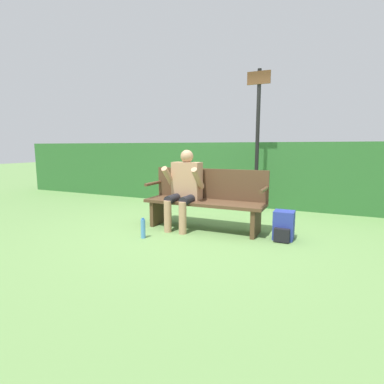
{
  "coord_description": "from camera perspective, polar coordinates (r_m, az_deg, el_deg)",
  "views": [
    {
      "loc": [
        1.64,
        -4.06,
        1.22
      ],
      "look_at": [
        -0.15,
        -0.1,
        0.57
      ],
      "focal_mm": 28.0,
      "sensor_mm": 36.0,
      "label": 1
    }
  ],
  "objects": [
    {
      "name": "signpost",
      "position": [
        5.69,
        12.37,
        10.84
      ],
      "size": [
        0.41,
        0.09,
        2.6
      ],
      "color": "black",
      "rests_on": "ground"
    },
    {
      "name": "hedge_back",
      "position": [
        6.45,
        9.52,
        3.43
      ],
      "size": [
        12.0,
        0.43,
        1.32
      ],
      "color": "#2D662D",
      "rests_on": "ground"
    },
    {
      "name": "person_seated",
      "position": [
        4.5,
        -1.44,
        1.26
      ],
      "size": [
        0.57,
        0.57,
        1.18
      ],
      "color": "tan",
      "rests_on": "ground"
    },
    {
      "name": "ground_plane",
      "position": [
        4.55,
        2.26,
        -7.06
      ],
      "size": [
        40.0,
        40.0,
        0.0
      ],
      "primitive_type": "plane",
      "color": "#668E4C"
    },
    {
      "name": "water_bottle",
      "position": [
        4.13,
        -9.3,
        -6.88
      ],
      "size": [
        0.06,
        0.06,
        0.28
      ],
      "color": "#4C8CCC",
      "rests_on": "ground"
    },
    {
      "name": "park_bench",
      "position": [
        4.51,
        2.64,
        -1.36
      ],
      "size": [
        1.8,
        0.5,
        0.89
      ],
      "color": "#513823",
      "rests_on": "ground"
    },
    {
      "name": "parked_car",
      "position": [
        15.55,
        5.73,
        6.21
      ],
      "size": [
        4.47,
        3.15,
        1.21
      ],
      "rotation": [
        0.0,
        0.0,
        -0.39
      ],
      "color": "silver",
      "rests_on": "ground"
    },
    {
      "name": "backpack",
      "position": [
        4.18,
        17.04,
        -6.24
      ],
      "size": [
        0.26,
        0.32,
        0.39
      ],
      "color": "#283893",
      "rests_on": "ground"
    }
  ]
}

